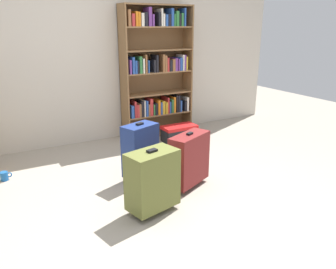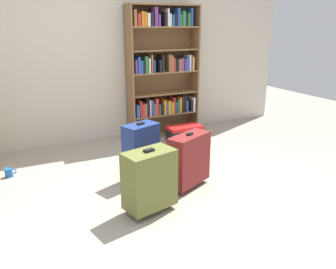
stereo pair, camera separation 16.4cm
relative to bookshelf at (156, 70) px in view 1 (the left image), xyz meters
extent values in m
plane|color=#9E9384|center=(-0.85, -1.97, -0.96)|extent=(10.32, 10.32, 0.00)
cube|color=beige|center=(-0.85, 0.20, 0.34)|extent=(5.90, 0.10, 2.60)
cube|color=brown|center=(-0.50, -0.02, -0.04)|extent=(0.02, 0.29, 1.84)
cube|color=brown|center=(0.51, -0.02, -0.04)|extent=(0.02, 0.29, 1.84)
cube|color=brown|center=(0.01, 0.12, -0.04)|extent=(1.03, 0.02, 1.84)
cube|color=brown|center=(0.01, -0.02, -0.95)|extent=(0.99, 0.27, 0.02)
cube|color=brown|center=(0.01, -0.02, -0.64)|extent=(0.99, 0.27, 0.02)
cube|color=brown|center=(0.01, -0.02, -0.33)|extent=(0.99, 0.27, 0.02)
cube|color=brown|center=(0.01, -0.02, -0.03)|extent=(0.99, 0.27, 0.02)
cube|color=brown|center=(0.01, -0.02, 0.28)|extent=(0.99, 0.27, 0.02)
cube|color=brown|center=(0.01, -0.02, 0.58)|extent=(0.99, 0.27, 0.02)
cube|color=brown|center=(0.01, -0.02, 0.87)|extent=(0.99, 0.27, 0.02)
cube|color=#264C99|center=(-0.44, -0.05, -0.54)|extent=(0.04, 0.20, 0.18)
cube|color=#B22D2D|center=(-0.39, -0.06, -0.51)|extent=(0.03, 0.19, 0.23)
cube|color=#B22D2D|center=(-0.36, -0.03, -0.54)|extent=(0.03, 0.25, 0.18)
cube|color=brown|center=(-0.32, -0.05, -0.53)|extent=(0.03, 0.19, 0.19)
cube|color=black|center=(-0.29, -0.05, -0.52)|extent=(0.04, 0.21, 0.22)
cube|color=silver|center=(-0.25, -0.06, -0.51)|extent=(0.02, 0.17, 0.23)
cube|color=#264C99|center=(-0.22, -0.07, -0.52)|extent=(0.03, 0.16, 0.22)
cube|color=brown|center=(-0.18, -0.05, -0.54)|extent=(0.02, 0.20, 0.17)
cube|color=#B22D2D|center=(-0.15, -0.06, -0.51)|extent=(0.04, 0.19, 0.24)
cube|color=#2D7238|center=(-0.11, -0.04, -0.55)|extent=(0.02, 0.23, 0.16)
cube|color=black|center=(-0.07, -0.04, -0.54)|extent=(0.03, 0.22, 0.17)
cube|color=orange|center=(-0.02, -0.03, -0.53)|extent=(0.04, 0.23, 0.21)
cube|color=#264C99|center=(0.01, -0.07, -0.54)|extent=(0.03, 0.17, 0.18)
cube|color=gold|center=(0.05, -0.03, -0.53)|extent=(0.04, 0.24, 0.19)
cube|color=gold|center=(0.10, -0.06, -0.54)|extent=(0.03, 0.19, 0.17)
cube|color=#B22D2D|center=(0.13, -0.03, -0.51)|extent=(0.02, 0.24, 0.23)
cube|color=#264C99|center=(0.16, -0.05, -0.54)|extent=(0.02, 0.19, 0.17)
cube|color=#2D7238|center=(0.20, -0.04, -0.53)|extent=(0.03, 0.22, 0.20)
cube|color=orange|center=(0.23, -0.07, -0.51)|extent=(0.03, 0.17, 0.23)
cube|color=black|center=(0.27, -0.04, -0.50)|extent=(0.02, 0.22, 0.25)
cube|color=black|center=(0.31, -0.05, -0.51)|extent=(0.03, 0.21, 0.25)
cube|color=#264C99|center=(0.34, -0.06, -0.54)|extent=(0.03, 0.18, 0.17)
cube|color=black|center=(0.42, -0.07, -0.55)|extent=(0.04, 0.16, 0.15)
cube|color=silver|center=(0.46, -0.03, -0.53)|extent=(0.03, 0.23, 0.21)
cube|color=#66337F|center=(-0.45, -0.05, 0.08)|extent=(0.03, 0.20, 0.19)
cube|color=#264C99|center=(-0.40, -0.05, 0.09)|extent=(0.03, 0.20, 0.22)
cube|color=#264C99|center=(-0.37, -0.03, 0.07)|extent=(0.03, 0.25, 0.18)
cube|color=black|center=(-0.34, -0.05, 0.07)|extent=(0.02, 0.20, 0.17)
cube|color=#2D7238|center=(-0.30, -0.04, 0.10)|extent=(0.04, 0.22, 0.23)
cube|color=silver|center=(-0.25, -0.06, 0.08)|extent=(0.02, 0.18, 0.20)
cube|color=brown|center=(-0.22, -0.04, 0.10)|extent=(0.02, 0.23, 0.25)
cube|color=#264C99|center=(-0.18, -0.05, 0.07)|extent=(0.02, 0.20, 0.17)
cube|color=black|center=(-0.09, -0.07, 0.07)|extent=(0.03, 0.17, 0.17)
cube|color=black|center=(-0.05, -0.05, 0.10)|extent=(0.03, 0.19, 0.24)
cube|color=brown|center=(0.05, -0.04, 0.10)|extent=(0.03, 0.22, 0.24)
cube|color=brown|center=(0.09, -0.03, 0.09)|extent=(0.03, 0.24, 0.22)
cube|color=#B22D2D|center=(0.12, -0.06, 0.08)|extent=(0.03, 0.18, 0.19)
cube|color=black|center=(0.17, -0.03, 0.06)|extent=(0.04, 0.23, 0.16)
cube|color=brown|center=(0.22, -0.05, 0.07)|extent=(0.04, 0.21, 0.17)
cube|color=#66337F|center=(0.26, -0.03, 0.07)|extent=(0.04, 0.24, 0.18)
cube|color=#66337F|center=(0.30, -0.04, 0.06)|extent=(0.02, 0.22, 0.17)
cube|color=#264C99|center=(0.33, -0.04, 0.07)|extent=(0.04, 0.23, 0.18)
cube|color=silver|center=(0.37, -0.04, 0.09)|extent=(0.02, 0.21, 0.22)
cube|color=#66337F|center=(0.40, -0.04, 0.09)|extent=(0.02, 0.22, 0.22)
cube|color=gold|center=(0.43, -0.06, 0.08)|extent=(0.03, 0.18, 0.19)
cube|color=brown|center=(-0.44, -0.05, 0.70)|extent=(0.04, 0.21, 0.21)
cube|color=#B22D2D|center=(-0.39, -0.05, 0.67)|extent=(0.04, 0.20, 0.16)
cube|color=orange|center=(-0.34, -0.04, 0.69)|extent=(0.04, 0.22, 0.19)
cube|color=orange|center=(-0.30, -0.06, 0.68)|extent=(0.03, 0.18, 0.18)
cube|color=silver|center=(-0.26, -0.05, 0.68)|extent=(0.04, 0.20, 0.17)
cube|color=black|center=(-0.21, -0.05, 0.68)|extent=(0.04, 0.20, 0.18)
cube|color=#66337F|center=(-0.15, -0.05, 0.71)|extent=(0.04, 0.20, 0.24)
cube|color=#66337F|center=(-0.10, -0.04, 0.67)|extent=(0.03, 0.21, 0.15)
cube|color=black|center=(-0.01, -0.07, 0.68)|extent=(0.03, 0.16, 0.18)
cube|color=silver|center=(0.03, -0.03, 0.71)|extent=(0.02, 0.24, 0.23)
cube|color=silver|center=(0.06, -0.05, 0.67)|extent=(0.03, 0.20, 0.16)
cube|color=#264C99|center=(0.10, -0.05, 0.67)|extent=(0.03, 0.20, 0.15)
cube|color=black|center=(0.14, -0.04, 0.67)|extent=(0.04, 0.22, 0.16)
cube|color=#264C99|center=(0.19, -0.04, 0.71)|extent=(0.04, 0.22, 0.23)
cube|color=#2D7238|center=(0.22, -0.03, 0.67)|extent=(0.02, 0.23, 0.16)
cube|color=#2D7238|center=(0.27, -0.04, 0.69)|extent=(0.04, 0.22, 0.20)
cube|color=black|center=(0.31, -0.07, 0.68)|extent=(0.03, 0.17, 0.17)
cube|color=#2D7238|center=(0.35, -0.04, 0.68)|extent=(0.03, 0.22, 0.17)
cube|color=#264C99|center=(0.39, -0.05, 0.71)|extent=(0.03, 0.20, 0.24)
cylinder|color=#1959A5|center=(-2.15, -0.67, -0.91)|extent=(0.08, 0.08, 0.10)
torus|color=#1959A5|center=(-2.10, -0.67, -0.90)|extent=(0.06, 0.01, 0.06)
cube|color=black|center=(0.13, -0.45, -0.86)|extent=(0.48, 0.24, 0.19)
cube|color=red|center=(0.13, -0.45, -0.76)|extent=(0.49, 0.25, 0.04)
cube|color=navy|center=(-0.87, -1.33, -0.63)|extent=(0.41, 0.32, 0.55)
cube|color=black|center=(-0.87, -1.33, -0.34)|extent=(0.09, 0.07, 0.02)
cylinder|color=black|center=(-0.99, -1.37, -0.93)|extent=(0.06, 0.06, 0.05)
cylinder|color=black|center=(-0.75, -1.29, -0.93)|extent=(0.06, 0.06, 0.05)
cube|color=maroon|center=(-0.52, -1.73, -0.65)|extent=(0.50, 0.37, 0.51)
cube|color=black|center=(-0.52, -1.73, -0.39)|extent=(0.08, 0.06, 0.02)
cylinder|color=black|center=(-0.67, -1.80, -0.93)|extent=(0.07, 0.07, 0.05)
cylinder|color=black|center=(-0.37, -1.66, -0.93)|extent=(0.07, 0.07, 0.05)
cube|color=brown|center=(-1.06, -1.99, -0.65)|extent=(0.48, 0.34, 0.51)
cube|color=black|center=(-1.06, -1.99, -0.38)|extent=(0.10, 0.07, 0.02)
cylinder|color=black|center=(-1.21, -2.02, -0.93)|extent=(0.06, 0.06, 0.05)
cylinder|color=black|center=(-0.91, -1.95, -0.93)|extent=(0.06, 0.06, 0.05)
camera|label=1|loc=(-2.23, -4.38, 0.62)|focal=36.40mm
camera|label=2|loc=(-2.08, -4.45, 0.62)|focal=36.40mm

